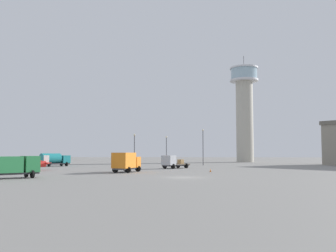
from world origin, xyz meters
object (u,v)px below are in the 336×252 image
at_px(truck_flatbed_silver, 173,162).
at_px(truck_fuel_tanker_teal, 54,159).
at_px(control_tower, 244,107).
at_px(light_post_east, 203,144).
at_px(light_post_west, 134,146).
at_px(airplane_red, 30,163).
at_px(traffic_cone_near_left, 210,170).
at_px(light_post_north, 166,147).
at_px(truck_box_orange, 126,162).
at_px(light_post_centre, 134,146).
at_px(truck_box_green, 11,166).

xyz_separation_m(truck_flatbed_silver, truck_fuel_tanker_teal, (-28.68, 8.28, 0.40)).
bearing_deg(control_tower, light_post_east, -113.10).
relative_size(truck_fuel_tanker_teal, light_post_west, 0.84).
bearing_deg(airplane_red, traffic_cone_near_left, 129.98).
xyz_separation_m(light_post_west, light_post_north, (8.71, 2.46, -0.19)).
height_order(control_tower, light_post_west, control_tower).
distance_m(airplane_red, truck_fuel_tanker_teal, 19.71).
distance_m(truck_box_orange, light_post_north, 43.64).
relative_size(control_tower, light_post_north, 4.60).
xyz_separation_m(light_post_west, traffic_cone_near_left, (21.02, -38.36, -4.66)).
distance_m(control_tower, light_post_east, 36.81).
bearing_deg(truck_box_orange, traffic_cone_near_left, -66.62).
bearing_deg(light_post_centre, traffic_cone_near_left, -56.41).
relative_size(light_post_east, traffic_cone_near_left, 16.51).
height_order(truck_box_orange, light_post_west, light_post_west).
relative_size(truck_box_orange, truck_box_green, 1.01).
height_order(control_tower, airplane_red, control_tower).
bearing_deg(light_post_east, light_post_north, 137.05).
relative_size(control_tower, airplane_red, 4.67).
height_order(truck_fuel_tanker_teal, light_post_west, light_post_west).
height_order(truck_box_orange, traffic_cone_near_left, truck_box_orange).
distance_m(airplane_red, truck_flatbed_silver, 26.95).
relative_size(control_tower, traffic_cone_near_left, 65.28).
distance_m(light_post_west, light_post_centre, 9.98).
relative_size(light_post_east, light_post_centre, 1.15).
relative_size(truck_flatbed_silver, truck_box_green, 1.04).
xyz_separation_m(control_tower, truck_box_green, (-36.56, -80.88, -16.93)).
relative_size(truck_flatbed_silver, truck_box_orange, 1.03).
bearing_deg(airplane_red, truck_box_orange, 120.52).
relative_size(truck_box_green, light_post_west, 0.78).
bearing_deg(light_post_north, truck_box_green, -101.98).
bearing_deg(light_post_west, light_post_east, -20.89).
bearing_deg(light_post_west, control_tower, 36.57).
distance_m(truck_flatbed_silver, light_post_north, 29.51).
bearing_deg(light_post_west, light_post_centre, -78.26).
bearing_deg(truck_box_green, light_post_centre, 34.22).
height_order(truck_box_green, traffic_cone_near_left, truck_box_green).
relative_size(truck_flatbed_silver, light_post_north, 0.85).
xyz_separation_m(truck_box_orange, truck_box_green, (-11.06, -15.54, -0.15)).
xyz_separation_m(airplane_red, light_post_centre, (13.21, 27.69, 3.52)).
height_order(truck_box_green, light_post_north, light_post_north).
xyz_separation_m(airplane_red, truck_flatbed_silver, (24.61, 11.00, 0.02)).
bearing_deg(truck_box_green, truck_flatbed_silver, 11.56).
relative_size(truck_box_orange, light_post_east, 0.71).
height_order(airplane_red, traffic_cone_near_left, airplane_red).
bearing_deg(airplane_red, light_post_east, 176.28).
distance_m(airplane_red, light_post_centre, 30.88).
xyz_separation_m(light_post_east, traffic_cone_near_left, (1.77, -31.01, -5.14)).
height_order(truck_box_green, light_post_east, light_post_east).
height_order(light_post_east, light_post_centre, light_post_east).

